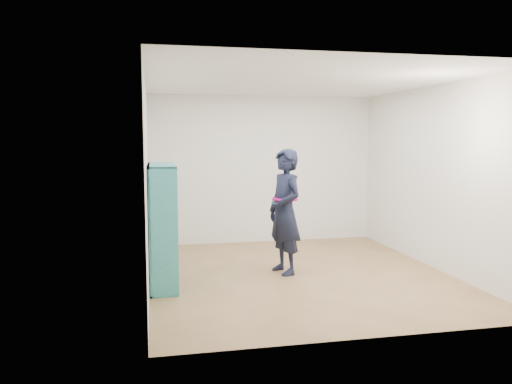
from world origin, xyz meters
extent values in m
plane|color=brown|center=(0.00, 0.00, 0.00)|extent=(4.50, 4.50, 0.00)
plane|color=white|center=(0.00, 0.00, 2.60)|extent=(4.50, 4.50, 0.00)
cube|color=white|center=(-2.00, 0.00, 1.30)|extent=(0.02, 4.50, 2.60)
cube|color=white|center=(2.00, 0.00, 1.30)|extent=(0.02, 4.50, 2.60)
cube|color=white|center=(0.00, 2.25, 1.30)|extent=(4.00, 0.02, 2.60)
cube|color=white|center=(0.00, -2.25, 1.30)|extent=(4.00, 0.02, 2.60)
cube|color=teal|center=(-1.82, -0.64, 0.77)|extent=(0.33, 0.02, 1.53)
cube|color=teal|center=(-1.82, 0.48, 0.77)|extent=(0.33, 0.02, 1.53)
cube|color=teal|center=(-1.82, -0.08, 0.01)|extent=(0.33, 1.15, 0.02)
cube|color=teal|center=(-1.82, -0.08, 1.52)|extent=(0.33, 1.15, 0.02)
cube|color=teal|center=(-1.98, -0.08, 0.77)|extent=(0.02, 1.15, 1.53)
cube|color=teal|center=(-1.82, -0.26, 0.77)|extent=(0.31, 0.02, 1.48)
cube|color=teal|center=(-1.82, 0.10, 0.77)|extent=(0.31, 0.02, 1.48)
cube|color=teal|center=(-1.82, -0.08, 0.39)|extent=(0.31, 1.10, 0.02)
cube|color=teal|center=(-1.82, -0.08, 0.77)|extent=(0.31, 1.10, 0.02)
cube|color=teal|center=(-1.82, -0.08, 1.14)|extent=(0.31, 1.10, 0.02)
cube|color=beige|center=(-1.80, -0.45, 0.08)|extent=(0.21, 0.13, 0.08)
cube|color=black|center=(-1.79, -0.50, 0.53)|extent=(0.17, 0.15, 0.25)
cube|color=maroon|center=(-1.79, -0.50, 0.88)|extent=(0.17, 0.15, 0.20)
cube|color=silver|center=(-1.80, -0.45, 1.19)|extent=(0.21, 0.13, 0.08)
cube|color=navy|center=(-1.79, -0.14, 0.16)|extent=(0.17, 0.15, 0.25)
cube|color=brown|center=(-1.79, -0.14, 0.54)|extent=(0.17, 0.15, 0.27)
cube|color=#BFB28C|center=(-1.80, -0.09, 0.82)|extent=(0.21, 0.13, 0.08)
cube|color=#26594C|center=(-1.79, -0.14, 1.26)|extent=(0.17, 0.15, 0.22)
cube|color=beige|center=(-1.79, 0.23, 0.14)|extent=(0.17, 0.15, 0.22)
cube|color=black|center=(-1.80, 0.28, 0.45)|extent=(0.21, 0.13, 0.08)
cube|color=maroon|center=(-1.79, 0.23, 0.91)|extent=(0.17, 0.15, 0.26)
cube|color=silver|center=(-1.79, 0.23, 1.29)|extent=(0.17, 0.15, 0.28)
imported|color=black|center=(-0.17, 0.12, 0.86)|extent=(0.57, 0.71, 1.71)
torus|color=#AB0D6C|center=(-0.17, 0.12, 1.03)|extent=(0.44, 0.44, 0.04)
cube|color=silver|center=(-0.32, 0.16, 0.97)|extent=(0.05, 0.08, 0.13)
cube|color=black|center=(-0.32, 0.16, 0.97)|extent=(0.05, 0.07, 0.12)
camera|label=1|loc=(-1.94, -6.41, 1.85)|focal=35.00mm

